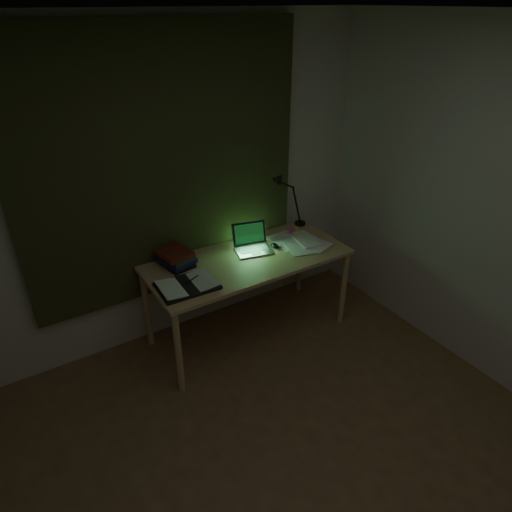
{
  "coord_description": "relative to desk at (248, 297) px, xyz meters",
  "views": [
    {
      "loc": [
        -1.16,
        -1.14,
        2.54
      ],
      "look_at": [
        0.46,
        1.44,
        0.82
      ],
      "focal_mm": 32.0,
      "sensor_mm": 36.0,
      "label": 1
    }
  ],
  "objects": [
    {
      "name": "floor",
      "position": [
        -0.46,
        -1.56,
        -0.37
      ],
      "size": [
        3.5,
        4.0,
        0.0
      ],
      "primitive_type": "cube",
      "color": "brown",
      "rests_on": "ground"
    },
    {
      "name": "ceiling",
      "position": [
        -0.46,
        -1.56,
        2.13
      ],
      "size": [
        3.5,
        4.0,
        0.0
      ],
      "primitive_type": "cube",
      "color": "white",
      "rests_on": "ground"
    },
    {
      "name": "wall_back",
      "position": [
        -0.46,
        0.44,
        0.88
      ],
      "size": [
        3.5,
        0.0,
        2.5
      ],
      "primitive_type": "cube",
      "color": "beige",
      "rests_on": "ground"
    },
    {
      "name": "curtain",
      "position": [
        -0.46,
        0.4,
        1.08
      ],
      "size": [
        2.2,
        0.06,
        2.0
      ],
      "primitive_type": "cube",
      "color": "#2B3219",
      "rests_on": "wall_back"
    },
    {
      "name": "desk",
      "position": [
        0.0,
        0.0,
        0.0
      ],
      "size": [
        1.63,
        0.71,
        0.74
      ],
      "primitive_type": null,
      "color": "tan",
      "rests_on": "floor"
    },
    {
      "name": "laptop",
      "position": [
        0.1,
        0.07,
        0.47
      ],
      "size": [
        0.36,
        0.38,
        0.21
      ],
      "primitive_type": null,
      "rotation": [
        0.0,
        0.0,
        -0.24
      ],
      "color": "silver",
      "rests_on": "desk"
    },
    {
      "name": "open_textbook",
      "position": [
        -0.58,
        -0.13,
        0.39
      ],
      "size": [
        0.43,
        0.31,
        0.04
      ],
      "primitive_type": null,
      "rotation": [
        0.0,
        0.0,
        -0.03
      ],
      "color": "silver",
      "rests_on": "desk"
    },
    {
      "name": "book_stack",
      "position": [
        -0.53,
        0.21,
        0.44
      ],
      "size": [
        0.26,
        0.29,
        0.14
      ],
      "primitive_type": null,
      "rotation": [
        0.0,
        0.0,
        0.19
      ],
      "color": "silver",
      "rests_on": "desk"
    },
    {
      "name": "loose_papers",
      "position": [
        0.51,
        -0.01,
        0.38
      ],
      "size": [
        0.48,
        0.49,
        0.02
      ],
      "primitive_type": null,
      "rotation": [
        0.0,
        0.0,
        0.38
      ],
      "color": "white",
      "rests_on": "desk"
    },
    {
      "name": "mouse",
      "position": [
        0.28,
        0.04,
        0.39
      ],
      "size": [
        0.06,
        0.09,
        0.03
      ],
      "primitive_type": "ellipsoid",
      "rotation": [
        0.0,
        0.0,
        -0.03
      ],
      "color": "black",
      "rests_on": "desk"
    },
    {
      "name": "sticky_yellow",
      "position": [
        0.62,
        0.2,
        0.38
      ],
      "size": [
        0.09,
        0.09,
        0.02
      ],
      "primitive_type": "cube",
      "rotation": [
        0.0,
        0.0,
        -0.26
      ],
      "color": "yellow",
      "rests_on": "desk"
    },
    {
      "name": "sticky_pink",
      "position": [
        0.58,
        0.21,
        0.38
      ],
      "size": [
        0.09,
        0.09,
        0.02
      ],
      "primitive_type": "cube",
      "rotation": [
        0.0,
        0.0,
        0.19
      ],
      "color": "#E358A1",
      "rests_on": "desk"
    },
    {
      "name": "desk_lamp",
      "position": [
        0.73,
        0.28,
        0.64
      ],
      "size": [
        0.41,
        0.36,
        0.54
      ],
      "primitive_type": null,
      "rotation": [
        0.0,
        0.0,
        -0.23
      ],
      "color": "black",
      "rests_on": "desk"
    }
  ]
}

